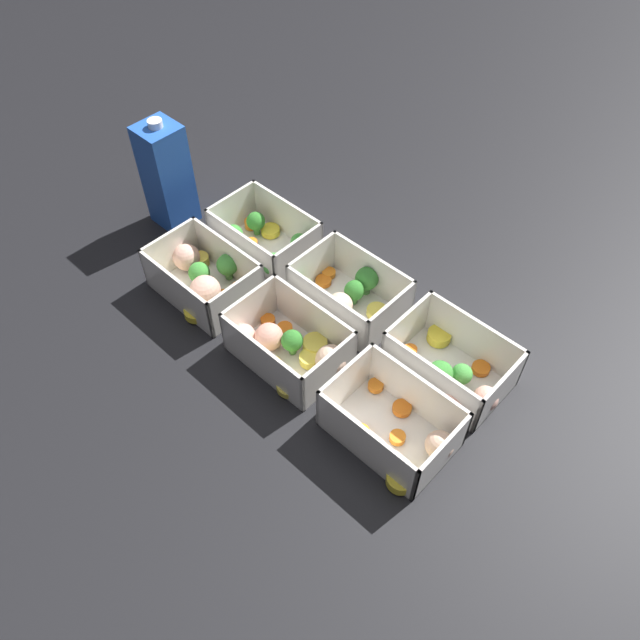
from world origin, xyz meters
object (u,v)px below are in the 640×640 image
container_far_left (398,428)px  container_far_right (204,279)px  container_near_center (348,294)px  juice_carton (167,175)px  container_near_right (266,241)px  container_near_left (453,374)px  container_far_center (290,346)px

container_far_left → container_far_right: size_ratio=0.98×
container_near_center → juice_carton: bearing=8.3°
container_near_right → container_far_right: (0.01, 0.13, -0.00)m
container_near_right → container_far_left: 0.41m
container_far_left → juice_carton: (0.58, -0.08, 0.07)m
container_near_right → container_far_right: same height
container_near_left → container_far_center: 0.24m
container_far_right → juice_carton: juice_carton is taller
container_far_left → container_far_right: bearing=-0.1°
container_far_center → container_far_right: size_ratio=1.00×
container_near_center → container_far_right: size_ratio=0.95×
container_near_left → container_far_center: size_ratio=0.96×
container_near_center → container_near_right: (0.18, 0.00, -0.00)m
container_near_left → container_far_right: same height
container_near_center → container_far_left: bearing=147.3°
container_near_center → container_near_right: bearing=1.2°
container_near_center → container_far_center: 0.13m
container_near_center → container_far_right: bearing=34.9°
container_near_left → juice_carton: (0.58, 0.04, 0.07)m
container_near_center → juice_carton: juice_carton is taller
container_far_right → container_far_center: bearing=179.6°
container_near_center → juice_carton: 0.38m
container_far_left → juice_carton: bearing=-7.9°
container_near_center → container_far_right: (0.19, 0.13, -0.00)m
container_near_left → container_near_center: size_ratio=1.02×
container_far_left → container_near_center: bearing=-32.7°
container_near_center → container_far_center: same height
container_far_left → juice_carton: 0.59m
container_near_left → container_near_center: 0.21m
container_near_center → container_far_left: same height
container_near_left → container_far_center: (0.20, 0.12, -0.00)m
juice_carton → container_near_left: bearing=-175.8°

